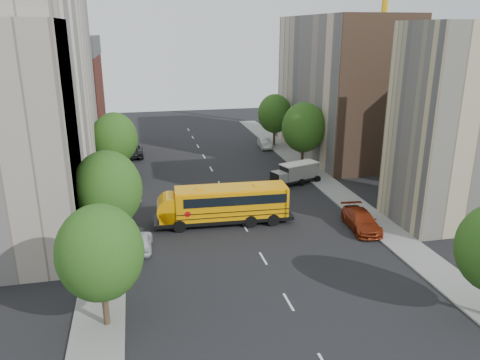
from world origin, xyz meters
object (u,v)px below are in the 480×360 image
object	(u,v)px
street_tree_1	(108,189)
school_bus	(222,203)
street_tree_2	(115,138)
street_tree_4	(304,127)
parked_car_5	(265,144)
street_tree_0	(100,253)
parked_car_2	(133,151)
street_tree_5	(275,114)
parked_car_3	(361,220)
safari_truck	(296,173)
parked_car_0	(142,242)
parked_car_1	(132,190)

from	to	relation	value
street_tree_1	school_bus	distance (m)	10.24
street_tree_2	street_tree_4	size ratio (longest dim) A/B	0.95
school_bus	parked_car_5	world-z (taller)	school_bus
street_tree_0	street_tree_1	size ratio (longest dim) A/B	0.94
street_tree_1	parked_car_5	size ratio (longest dim) A/B	1.93
street_tree_0	parked_car_5	distance (m)	43.85
parked_car_5	street_tree_1	bearing A→B (deg)	-122.16
street_tree_4	parked_car_2	distance (m)	23.13
street_tree_5	parked_car_3	bearing A→B (deg)	-92.62
street_tree_2	street_tree_4	xyz separation A→B (m)	(22.00, 0.00, 0.25)
street_tree_4	safari_truck	bearing A→B (deg)	-116.59
street_tree_2	parked_car_0	size ratio (longest dim) A/B	1.96
street_tree_2	parked_car_5	distance (m)	23.25
street_tree_1	parked_car_2	distance (m)	28.63
street_tree_4	parked_car_2	size ratio (longest dim) A/B	1.43
school_bus	parked_car_2	xyz separation A→B (m)	(-7.52, 25.09, -1.12)
street_tree_4	school_bus	xyz separation A→B (m)	(-12.76, -14.81, -3.17)
street_tree_2	parked_car_2	bearing A→B (deg)	80.49
street_tree_2	parked_car_0	world-z (taller)	street_tree_2
parked_car_1	parked_car_5	distance (m)	25.27
parked_car_3	parked_car_5	world-z (taller)	parked_car_3
street_tree_2	school_bus	bearing A→B (deg)	-58.03
street_tree_4	parked_car_1	world-z (taller)	street_tree_4
street_tree_0	parked_car_0	world-z (taller)	street_tree_0
street_tree_5	parked_car_3	xyz separation A→B (m)	(-1.40, -30.58, -3.91)
street_tree_2	parked_car_1	bearing A→B (deg)	-76.21
safari_truck	street_tree_1	bearing A→B (deg)	-165.62
street_tree_0	school_bus	world-z (taller)	street_tree_0
street_tree_0	street_tree_2	bearing A→B (deg)	90.00
street_tree_1	safari_truck	bearing A→B (deg)	32.95
street_tree_4	parked_car_1	size ratio (longest dim) A/B	1.72
street_tree_5	parked_car_2	world-z (taller)	street_tree_5
street_tree_1	school_bus	size ratio (longest dim) A/B	0.65
street_tree_4	safari_truck	xyz separation A→B (m)	(-2.77, -5.53, -3.87)
parked_car_3	safari_truck	bearing A→B (deg)	101.56
street_tree_4	school_bus	bearing A→B (deg)	-130.74
street_tree_4	street_tree_5	xyz separation A→B (m)	(-0.00, 12.00, -0.37)
street_tree_5	school_bus	world-z (taller)	street_tree_5
street_tree_2	safari_truck	world-z (taller)	street_tree_2
street_tree_1	parked_car_0	world-z (taller)	street_tree_1
street_tree_0	parked_car_5	bearing A→B (deg)	62.43
street_tree_2	street_tree_5	distance (m)	25.06
school_bus	parked_car_2	bearing A→B (deg)	109.58
parked_car_1	parked_car_5	world-z (taller)	parked_car_1
safari_truck	parked_car_5	xyz separation A→B (m)	(0.98, 16.25, -0.53)
school_bus	street_tree_5	bearing A→B (deg)	67.45
street_tree_4	parked_car_3	bearing A→B (deg)	-94.31
parked_car_2	safari_truck	bearing A→B (deg)	137.35
street_tree_1	parked_car_1	xyz separation A→B (m)	(1.55, 11.68, -4.18)
parked_car_0	parked_car_1	bearing A→B (deg)	-82.93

